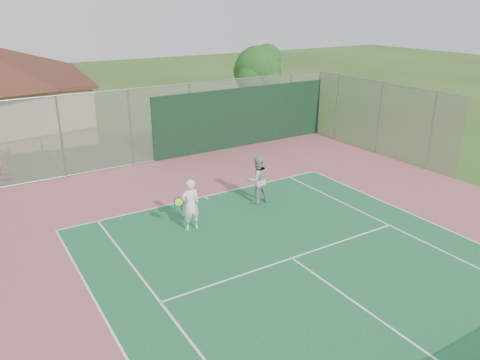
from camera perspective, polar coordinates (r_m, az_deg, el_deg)
name	(u,v)px	position (r m, az deg, el deg)	size (l,w,h in m)	color
back_fence	(193,122)	(22.81, -5.75, 7.11)	(20.08, 0.11, 3.53)	gray
side_fence_right	(379,118)	(24.00, 16.60, 7.23)	(0.08, 9.00, 3.50)	gray
tree	(259,71)	(29.38, 2.33, 13.11)	(3.40, 3.23, 4.75)	#321F12
player_white_front	(190,205)	(15.21, -6.09, -3.09)	(1.03, 0.63, 1.74)	white
player_grey_back	(257,180)	(17.20, 2.12, -0.01)	(0.91, 0.72, 1.81)	#A8ABAD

